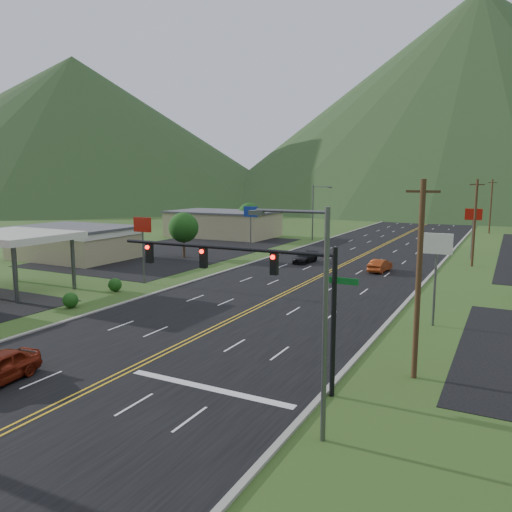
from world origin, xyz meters
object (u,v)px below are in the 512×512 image
at_px(gas_canopy, 13,237).
at_px(traffic_signal, 255,276).
at_px(streetlight_west, 315,209).
at_px(car_dark_mid, 305,258).
at_px(streetlight_east, 317,309).
at_px(car_red_far, 380,266).

bearing_deg(gas_canopy, traffic_signal, -15.70).
bearing_deg(traffic_signal, streetlight_west, 107.97).
relative_size(traffic_signal, car_dark_mid, 3.10).
relative_size(streetlight_east, car_dark_mid, 2.13).
distance_m(traffic_signal, streetlight_east, 6.17).
relative_size(traffic_signal, streetlight_west, 1.46).
bearing_deg(gas_canopy, streetlight_west, 77.87).
xyz_separation_m(streetlight_east, car_red_far, (-6.27, 36.44, -4.49)).
height_order(streetlight_west, car_red_far, streetlight_west).
xyz_separation_m(streetlight_west, car_dark_mid, (7.12, -21.75, -4.57)).
relative_size(traffic_signal, car_red_far, 3.14).
xyz_separation_m(streetlight_east, car_dark_mid, (-15.74, 38.25, -4.57)).
relative_size(streetlight_east, car_red_far, 2.16).
relative_size(streetlight_west, car_dark_mid, 2.13).
height_order(traffic_signal, gas_canopy, traffic_signal).
bearing_deg(car_dark_mid, streetlight_west, 113.12).
xyz_separation_m(streetlight_east, streetlight_west, (-22.86, 60.00, 0.00)).
relative_size(traffic_signal, streetlight_east, 1.46).
xyz_separation_m(streetlight_east, gas_canopy, (-33.18, 12.00, -0.31)).
height_order(traffic_signal, streetlight_east, streetlight_east).
relative_size(gas_canopy, car_red_far, 2.40).
bearing_deg(gas_canopy, streetlight_east, -19.88).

